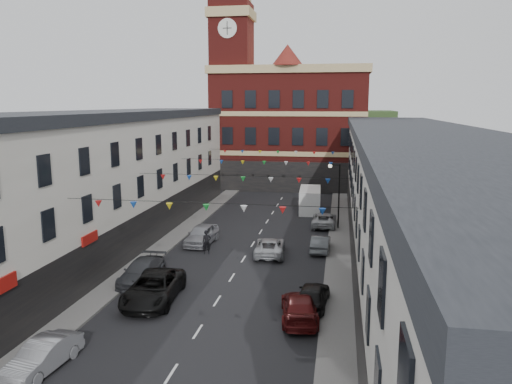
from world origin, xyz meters
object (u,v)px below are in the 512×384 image
Objects in this scene: car_right_f at (324,220)px; moving_car at (270,246)px; car_left_e at (202,234)px; car_right_d at (313,295)px; car_left_b at (43,356)px; car_right_c at (299,307)px; car_left_d at (142,271)px; white_van at (310,200)px; pedestrian at (207,242)px; street_lamp at (336,187)px; car_left_c at (154,288)px; car_right_e at (320,243)px.

moving_car reaches higher than car_right_f.
car_left_e is 14.84m from car_right_d.
car_left_b is 0.85× the size of car_right_c.
white_van is (9.30, 23.06, 0.52)m from car_left_d.
car_right_d is 12.22m from pedestrian.
street_lamp reaches higher than car_left_c.
car_left_e reaches higher than car_right_c.
car_left_b reaches higher than car_right_e.
street_lamp is 3.55m from car_right_f.
car_right_e is 8.76m from pedestrian.
white_van is at bearing 67.45° from car_left_d.
car_left_d is 1.17× the size of car_right_d.
car_left_b is at bearing 68.92° from car_right_f.
street_lamp is 20.01m from car_right_c.
car_left_e is at bearing -121.88° from white_van.
car_left_d is 11.12m from car_right_c.
car_left_c is (1.90, 8.01, 0.14)m from car_left_b.
car_right_e is at bearing -85.35° from car_right_d.
car_left_c is 21.60m from car_right_f.
pedestrian reaches higher than car_left_c.
white_van reaches higher than car_left_d.
car_right_c is 20.65m from car_right_f.
car_left_b is 0.69× the size of car_left_c.
car_left_e is at bearing -148.07° from street_lamp.
car_right_c is 1.13× the size of car_right_d.
pedestrian reaches higher than car_right_e.
car_right_f is (0.00, 18.92, -0.06)m from car_right_d.
car_left_d is at bearing -95.30° from car_left_e.
car_left_d is (-12.05, -15.75, -3.20)m from street_lamp.
car_left_e is at bearing -23.59° from moving_car.
car_left_c reaches higher than moving_car.
car_left_b reaches higher than car_right_f.
street_lamp is 20.09m from car_left_d.
pedestrian is (-6.80, -16.48, -0.31)m from white_van.
car_left_d reaches higher than car_right_e.
car_right_d is (11.00, -2.21, 0.00)m from car_left_d.
moving_car is (-4.79, -8.63, -3.25)m from street_lamp.
car_right_d is at bearing 44.77° from car_left_b.
car_left_b is 1.04× the size of car_right_e.
pedestrian is at bearing 1.70° from moving_car.
street_lamp reaches higher than car_right_f.
street_lamp is at bearing -123.80° from moving_car.
pedestrian is (2.50, 6.58, 0.21)m from car_left_d.
moving_car is 4.80m from pedestrian.
car_left_c reaches higher than car_left_d.
car_left_e reaches higher than car_right_f.
street_lamp is at bearing -88.69° from car_right_d.
car_right_e is (-1.05, -7.08, -3.27)m from street_lamp.
car_right_d is 10.05m from moving_car.
car_right_f is at bearing 74.77° from car_left_b.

